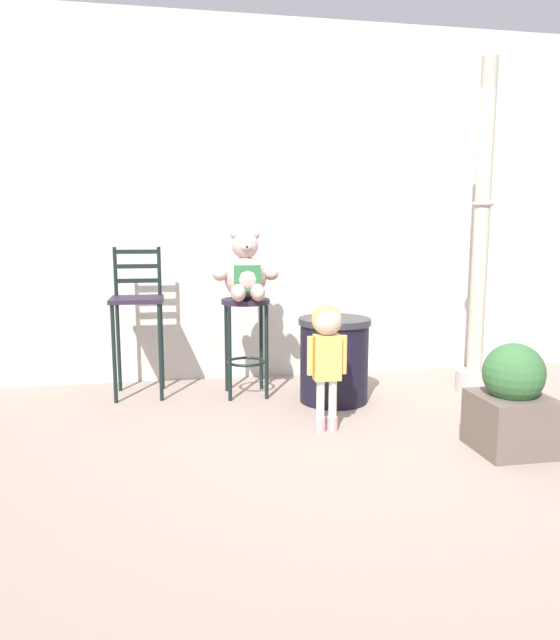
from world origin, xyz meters
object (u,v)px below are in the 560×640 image
(teddy_bear, at_px, (246,274))
(trash_bin, at_px, (334,360))
(bar_stool_with_teddy, at_px, (246,327))
(bar_chair_empty, at_px, (138,309))
(planter_with_shrub, at_px, (512,402))
(lamppost, at_px, (479,266))
(child_walking, at_px, (327,340))

(teddy_bear, xyz_separation_m, trash_bin, (0.68, -0.28, -0.68))
(teddy_bear, bearing_deg, trash_bin, -22.06)
(teddy_bear, bearing_deg, bar_stool_with_teddy, 90.00)
(bar_chair_empty, relative_size, planter_with_shrub, 1.81)
(trash_bin, xyz_separation_m, lamppost, (1.27, 0.07, 0.74))
(lamppost, relative_size, planter_with_shrub, 4.00)
(child_walking, bearing_deg, bar_chair_empty, -70.16)
(trash_bin, bearing_deg, planter_with_shrub, -56.95)
(bar_stool_with_teddy, relative_size, teddy_bear, 1.42)
(teddy_bear, xyz_separation_m, bar_chair_empty, (-0.88, 0.19, -0.29))
(trash_bin, bearing_deg, teddy_bear, 157.94)
(teddy_bear, bearing_deg, child_walking, -65.31)
(child_walking, relative_size, trash_bin, 1.29)
(lamppost, relative_size, bar_chair_empty, 2.22)
(teddy_bear, height_order, bar_chair_empty, teddy_bear)
(trash_bin, height_order, lamppost, lamppost)
(child_walking, distance_m, trash_bin, 0.78)
(planter_with_shrub, bearing_deg, lamppost, 70.34)
(bar_chair_empty, height_order, planter_with_shrub, bar_chair_empty)
(child_walking, distance_m, lamppost, 1.75)
(planter_with_shrub, bearing_deg, child_walking, 151.91)
(trash_bin, xyz_separation_m, bar_chair_empty, (-1.56, 0.46, 0.39))
(bar_stool_with_teddy, distance_m, child_walking, 1.07)
(bar_stool_with_teddy, xyz_separation_m, child_walking, (0.44, -0.98, 0.06))
(lamppost, bearing_deg, teddy_bear, 174.13)
(bar_stool_with_teddy, bearing_deg, teddy_bear, -90.00)
(bar_stool_with_teddy, height_order, trash_bin, bar_stool_with_teddy)
(bar_stool_with_teddy, distance_m, trash_bin, 0.78)
(trash_bin, xyz_separation_m, planter_with_shrub, (0.80, -1.23, -0.03))
(teddy_bear, xyz_separation_m, child_walking, (0.44, -0.95, -0.39))
(teddy_bear, height_order, lamppost, lamppost)
(planter_with_shrub, bearing_deg, bar_stool_with_teddy, 133.96)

